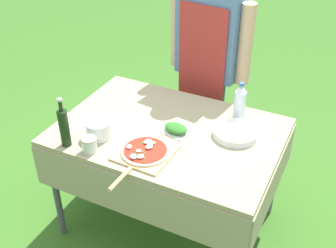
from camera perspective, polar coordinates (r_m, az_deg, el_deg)
ground_plane at (r=3.13m, az=0.09°, el=-13.07°), size 12.00×12.00×0.00m
prep_table at (r=2.65m, az=0.10°, el=-2.23°), size 1.38×0.96×0.81m
person_cook at (r=3.09m, az=5.55°, el=9.36°), size 0.64×0.26×1.72m
pizza_on_peel at (r=2.39m, az=-3.24°, el=-3.86°), size 0.32×0.52×0.05m
oil_bottle at (r=2.47m, az=-13.90°, el=-0.39°), size 0.06×0.06×0.31m
water_bottle at (r=2.69m, az=9.71°, el=3.00°), size 0.08×0.08×0.25m
herb_container at (r=2.56m, az=1.08°, el=-0.66°), size 0.20×0.16×0.05m
mixing_tub at (r=2.55m, az=-9.37°, el=-0.69°), size 0.16×0.16×0.11m
plate_stack at (r=2.57m, az=9.16°, el=-1.16°), size 0.28×0.28×0.04m
sauce_jar at (r=2.44m, az=-10.58°, el=-2.87°), size 0.09×0.09×0.09m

